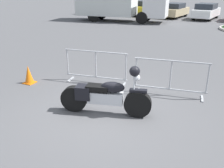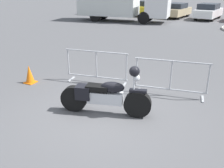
# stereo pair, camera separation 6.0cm
# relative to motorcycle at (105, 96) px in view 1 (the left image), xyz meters

# --- Properties ---
(ground_plane) EXTENTS (120.00, 120.00, 0.00)m
(ground_plane) POSITION_rel_motorcycle_xyz_m (0.00, -0.03, -0.49)
(ground_plane) COLOR #4C4C4F
(motorcycle) EXTENTS (2.26, 0.73, 1.29)m
(motorcycle) POSITION_rel_motorcycle_xyz_m (0.00, 0.00, 0.00)
(motorcycle) COLOR black
(motorcycle) RESTS_ON ground
(crowd_barrier_near) EXTENTS (2.08, 0.70, 1.07)m
(crowd_barrier_near) POSITION_rel_motorcycle_xyz_m (-1.20, 1.76, 0.06)
(crowd_barrier_near) COLOR #9EA0A5
(crowd_barrier_near) RESTS_ON ground
(crowd_barrier_far) EXTENTS (2.08, 0.70, 1.07)m
(crowd_barrier_far) POSITION_rel_motorcycle_xyz_m (1.21, 1.76, 0.06)
(crowd_barrier_far) COLOR #9EA0A5
(crowd_barrier_far) RESTS_ON ground
(box_truck) EXTENTS (7.89, 3.03, 2.98)m
(box_truck) POSITION_rel_motorcycle_xyz_m (-6.54, 15.43, 1.14)
(box_truck) COLOR silver
(box_truck) RESTS_ON ground
(parked_car_blue) EXTENTS (2.31, 4.40, 1.42)m
(parked_car_blue) POSITION_rel_motorcycle_xyz_m (-11.01, 20.29, 0.23)
(parked_car_blue) COLOR #284799
(parked_car_blue) RESTS_ON ground
(parked_car_silver) EXTENTS (2.42, 4.61, 1.49)m
(parked_car_silver) POSITION_rel_motorcycle_xyz_m (-8.16, 20.45, 0.26)
(parked_car_silver) COLOR #B7BABF
(parked_car_silver) RESTS_ON ground
(parked_car_yellow) EXTENTS (2.36, 4.50, 1.46)m
(parked_car_yellow) POSITION_rel_motorcycle_xyz_m (-5.31, 20.67, 0.25)
(parked_car_yellow) COLOR yellow
(parked_car_yellow) RESTS_ON ground
(parked_car_tan) EXTENTS (2.18, 4.15, 1.34)m
(parked_car_tan) POSITION_rel_motorcycle_xyz_m (-2.46, 20.08, 0.19)
(parked_car_tan) COLOR tan
(parked_car_tan) RESTS_ON ground
(parked_car_white) EXTENTS (2.26, 4.32, 1.40)m
(parked_car_white) POSITION_rel_motorcycle_xyz_m (0.39, 20.05, 0.22)
(parked_car_white) COLOR white
(parked_car_white) RESTS_ON ground
(traffic_cone) EXTENTS (0.34, 0.34, 0.59)m
(traffic_cone) POSITION_rel_motorcycle_xyz_m (-3.17, 0.81, -0.20)
(traffic_cone) COLOR orange
(traffic_cone) RESTS_ON ground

